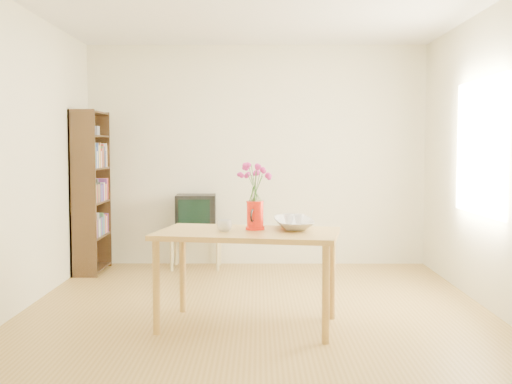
{
  "coord_description": "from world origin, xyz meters",
  "views": [
    {
      "loc": [
        0.02,
        -5.38,
        1.4
      ],
      "look_at": [
        0.0,
        0.3,
        1.0
      ],
      "focal_mm": 45.0,
      "sensor_mm": 36.0,
      "label": 1
    }
  ],
  "objects_px": {
    "pitcher": "(255,216)",
    "bowl": "(294,201)",
    "table": "(248,242)",
    "mug": "(224,226)",
    "television": "(196,211)"
  },
  "relations": [
    {
      "from": "bowl",
      "to": "pitcher",
      "type": "bearing_deg",
      "value": -160.12
    },
    {
      "from": "mug",
      "to": "pitcher",
      "type": "bearing_deg",
      "value": -156.59
    },
    {
      "from": "pitcher",
      "to": "bowl",
      "type": "height_order",
      "value": "bowl"
    },
    {
      "from": "pitcher",
      "to": "bowl",
      "type": "bearing_deg",
      "value": 34.01
    },
    {
      "from": "table",
      "to": "bowl",
      "type": "bearing_deg",
      "value": 38.61
    },
    {
      "from": "mug",
      "to": "bowl",
      "type": "height_order",
      "value": "bowl"
    },
    {
      "from": "pitcher",
      "to": "bowl",
      "type": "relative_size",
      "value": 0.5
    },
    {
      "from": "mug",
      "to": "television",
      "type": "height_order",
      "value": "television"
    },
    {
      "from": "television",
      "to": "mug",
      "type": "bearing_deg",
      "value": -82.13
    },
    {
      "from": "bowl",
      "to": "mug",
      "type": "bearing_deg",
      "value": -157.07
    },
    {
      "from": "table",
      "to": "mug",
      "type": "height_order",
      "value": "mug"
    },
    {
      "from": "table",
      "to": "pitcher",
      "type": "xyz_separation_m",
      "value": [
        0.06,
        0.09,
        0.19
      ]
    },
    {
      "from": "pitcher",
      "to": "bowl",
      "type": "xyz_separation_m",
      "value": [
        0.31,
        0.11,
        0.11
      ]
    },
    {
      "from": "table",
      "to": "mug",
      "type": "relative_size",
      "value": 12.98
    },
    {
      "from": "mug",
      "to": "bowl",
      "type": "bearing_deg",
      "value": -160.4
    }
  ]
}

